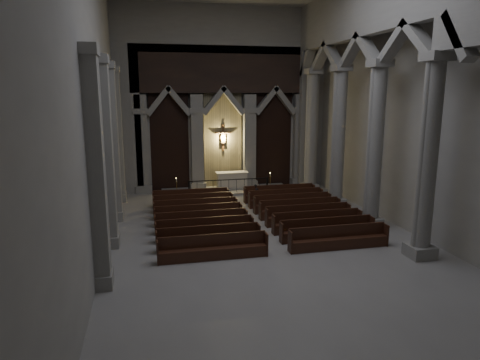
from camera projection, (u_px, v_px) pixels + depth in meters
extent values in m
plane|color=#97958F|center=(271.00, 246.00, 18.57)|extent=(24.00, 24.00, 0.00)
cube|color=#9B9891|center=(222.00, 100.00, 28.83)|extent=(14.00, 0.10, 12.00)
cube|color=#9B9891|center=(93.00, 107.00, 15.88)|extent=(0.10, 24.00, 12.00)
cube|color=#9B9891|center=(426.00, 105.00, 18.83)|extent=(0.10, 24.00, 12.00)
cube|color=gray|center=(142.00, 145.00, 27.78)|extent=(0.80, 0.50, 6.40)
cube|color=gray|center=(144.00, 189.00, 28.38)|extent=(1.05, 0.70, 0.50)
cube|color=gray|center=(140.00, 111.00, 27.34)|extent=(1.00, 0.65, 0.35)
cube|color=gray|center=(197.00, 143.00, 28.54)|extent=(0.80, 0.50, 6.40)
cube|color=gray|center=(198.00, 186.00, 29.13)|extent=(1.05, 0.70, 0.50)
cube|color=gray|center=(196.00, 111.00, 28.10)|extent=(1.00, 0.65, 0.35)
cube|color=gray|center=(249.00, 142.00, 29.30)|extent=(0.80, 0.50, 6.40)
cube|color=gray|center=(249.00, 184.00, 29.89)|extent=(1.05, 0.70, 0.50)
cube|color=gray|center=(250.00, 110.00, 28.86)|extent=(1.00, 0.65, 0.35)
cube|color=gray|center=(299.00, 141.00, 30.06)|extent=(0.80, 0.50, 6.40)
cube|color=gray|center=(298.00, 182.00, 30.65)|extent=(1.05, 0.70, 0.50)
cube|color=gray|center=(300.00, 110.00, 29.62)|extent=(1.00, 0.65, 0.35)
cube|color=black|center=(169.00, 139.00, 28.43)|extent=(2.60, 0.15, 7.00)
cube|color=tan|center=(223.00, 138.00, 29.19)|extent=(2.60, 0.15, 7.00)
cube|color=black|center=(273.00, 136.00, 29.95)|extent=(2.60, 0.15, 7.00)
cube|color=black|center=(223.00, 69.00, 27.95)|extent=(12.00, 0.50, 3.00)
cube|color=gray|center=(128.00, 125.00, 27.35)|extent=(1.60, 0.50, 9.00)
cube|color=gray|center=(310.00, 122.00, 29.96)|extent=(1.60, 0.50, 9.00)
cube|color=gray|center=(223.00, 29.00, 27.44)|extent=(14.00, 0.50, 3.00)
plane|color=#F9BC70|center=(223.00, 138.00, 29.16)|extent=(1.50, 0.00, 1.50)
cube|color=#52331C|center=(223.00, 138.00, 29.08)|extent=(0.13, 0.08, 1.80)
cube|color=#52331C|center=(223.00, 133.00, 29.01)|extent=(1.10, 0.08, 0.13)
cube|color=tan|center=(223.00, 139.00, 29.03)|extent=(0.26, 0.10, 0.60)
sphere|color=tan|center=(223.00, 133.00, 28.95)|extent=(0.17, 0.17, 0.17)
cylinder|color=tan|center=(219.00, 133.00, 28.90)|extent=(0.45, 0.08, 0.08)
cylinder|color=tan|center=(227.00, 133.00, 29.01)|extent=(0.45, 0.08, 0.08)
cube|color=gray|center=(310.00, 187.00, 28.76)|extent=(1.00, 1.00, 0.50)
cylinder|color=gray|center=(312.00, 132.00, 28.00)|extent=(0.70, 0.70, 7.50)
cube|color=gray|center=(314.00, 71.00, 27.22)|extent=(0.95, 0.95, 0.35)
cube|color=gray|center=(335.00, 202.00, 24.94)|extent=(1.00, 1.00, 0.50)
cylinder|color=gray|center=(338.00, 138.00, 24.18)|extent=(0.70, 0.70, 7.50)
cube|color=gray|center=(341.00, 68.00, 23.40)|extent=(0.95, 0.95, 0.35)
cube|color=gray|center=(370.00, 222.00, 21.11)|extent=(1.00, 1.00, 0.50)
cylinder|color=gray|center=(375.00, 147.00, 20.35)|extent=(0.70, 0.70, 7.50)
cube|color=gray|center=(380.00, 63.00, 19.57)|extent=(0.95, 0.95, 0.35)
cube|color=gray|center=(420.00, 251.00, 17.29)|extent=(1.00, 1.00, 0.50)
cylinder|color=gray|center=(428.00, 159.00, 16.53)|extent=(0.70, 0.70, 7.50)
cube|color=gray|center=(437.00, 56.00, 15.75)|extent=(0.95, 0.95, 0.35)
cube|color=gray|center=(302.00, 121.00, 29.70)|extent=(0.55, 1.20, 9.20)
cube|color=gray|center=(122.00, 197.00, 26.18)|extent=(0.60, 1.00, 0.50)
cube|color=gray|center=(118.00, 136.00, 25.42)|extent=(0.50, 0.80, 7.50)
cube|color=gray|center=(114.00, 69.00, 24.64)|extent=(0.60, 1.00, 0.35)
cube|color=gray|center=(118.00, 215.00, 22.35)|extent=(0.60, 1.00, 0.50)
cube|color=gray|center=(113.00, 144.00, 21.59)|extent=(0.50, 0.80, 7.50)
cube|color=gray|center=(109.00, 65.00, 20.81)|extent=(0.60, 1.00, 0.35)
cube|color=gray|center=(112.00, 240.00, 18.53)|extent=(0.60, 1.00, 0.50)
cube|color=gray|center=(107.00, 155.00, 17.77)|extent=(0.50, 0.80, 7.50)
cube|color=gray|center=(101.00, 59.00, 16.99)|extent=(0.60, 1.00, 0.35)
cube|color=gray|center=(104.00, 279.00, 14.70)|extent=(0.60, 1.00, 0.50)
cube|color=gray|center=(97.00, 172.00, 13.94)|extent=(0.50, 0.80, 7.50)
cube|color=gray|center=(88.00, 49.00, 13.16)|extent=(0.60, 1.00, 0.35)
cube|color=gray|center=(226.00, 190.00, 28.69)|extent=(8.50, 2.60, 0.15)
cube|color=beige|center=(232.00, 180.00, 29.03)|extent=(2.00, 0.78, 1.05)
cube|color=white|center=(232.00, 172.00, 28.92)|extent=(2.17, 0.87, 0.04)
cube|color=black|center=(229.00, 180.00, 27.67)|extent=(5.18, 0.05, 0.05)
cube|color=black|center=(189.00, 189.00, 27.22)|extent=(0.09, 0.09, 1.04)
cube|color=black|center=(267.00, 185.00, 28.31)|extent=(0.09, 0.09, 1.04)
cylinder|color=black|center=(197.00, 189.00, 27.34)|extent=(0.02, 0.02, 0.95)
cylinder|color=black|center=(205.00, 188.00, 27.45)|extent=(0.02, 0.02, 0.95)
cylinder|color=black|center=(213.00, 188.00, 27.56)|extent=(0.02, 0.02, 0.95)
cylinder|color=black|center=(221.00, 188.00, 27.67)|extent=(0.02, 0.02, 0.95)
cylinder|color=black|center=(229.00, 187.00, 27.77)|extent=(0.02, 0.02, 0.95)
cylinder|color=black|center=(237.00, 187.00, 27.88)|extent=(0.02, 0.02, 0.95)
cylinder|color=black|center=(244.00, 186.00, 27.99)|extent=(0.02, 0.02, 0.95)
cylinder|color=black|center=(252.00, 186.00, 28.10)|extent=(0.02, 0.02, 0.95)
cylinder|color=black|center=(260.00, 186.00, 28.21)|extent=(0.02, 0.02, 0.95)
cylinder|color=olive|center=(177.00, 200.00, 26.39)|extent=(0.24, 0.24, 0.05)
cylinder|color=olive|center=(177.00, 191.00, 26.27)|extent=(0.04, 0.04, 1.14)
cylinder|color=olive|center=(177.00, 182.00, 26.16)|extent=(0.12, 0.12, 0.02)
cylinder|color=beige|center=(176.00, 180.00, 26.14)|extent=(0.05, 0.05, 0.20)
sphere|color=#EBC152|center=(176.00, 178.00, 26.11)|extent=(0.04, 0.04, 0.04)
cylinder|color=olive|center=(270.00, 194.00, 27.98)|extent=(0.24, 0.24, 0.05)
cylinder|color=olive|center=(270.00, 185.00, 27.86)|extent=(0.04, 0.04, 1.17)
cylinder|color=olive|center=(270.00, 176.00, 27.75)|extent=(0.12, 0.12, 0.02)
cylinder|color=beige|center=(270.00, 175.00, 27.73)|extent=(0.05, 0.05, 0.20)
sphere|color=#EBC152|center=(270.00, 173.00, 27.70)|extent=(0.04, 0.04, 0.04)
cube|color=black|center=(191.00, 202.00, 25.01)|extent=(4.36, 0.42, 0.47)
cube|color=black|center=(191.00, 193.00, 25.10)|extent=(4.36, 0.07, 0.52)
cube|color=black|center=(153.00, 200.00, 24.50)|extent=(0.06, 0.47, 0.94)
cube|color=black|center=(228.00, 196.00, 25.42)|extent=(0.06, 0.47, 0.94)
cube|color=black|center=(279.00, 197.00, 26.15)|extent=(4.36, 0.42, 0.47)
cube|color=black|center=(279.00, 189.00, 26.24)|extent=(4.36, 0.07, 0.52)
cube|color=black|center=(245.00, 195.00, 25.64)|extent=(0.06, 0.47, 0.94)
cube|color=black|center=(313.00, 192.00, 26.56)|extent=(0.06, 0.47, 0.94)
cube|color=black|center=(194.00, 207.00, 23.87)|extent=(4.36, 0.42, 0.47)
cube|color=black|center=(193.00, 198.00, 23.96)|extent=(4.36, 0.07, 0.52)
cube|color=black|center=(154.00, 206.00, 23.36)|extent=(0.06, 0.47, 0.94)
cube|color=black|center=(232.00, 201.00, 24.28)|extent=(0.06, 0.47, 0.94)
cube|color=black|center=(286.00, 202.00, 25.01)|extent=(4.36, 0.42, 0.47)
cube|color=black|center=(285.00, 193.00, 25.10)|extent=(4.36, 0.07, 0.52)
cube|color=black|center=(249.00, 200.00, 24.50)|extent=(0.06, 0.47, 0.94)
cube|color=black|center=(321.00, 196.00, 25.42)|extent=(0.06, 0.47, 0.94)
cube|color=black|center=(196.00, 213.00, 22.73)|extent=(4.36, 0.42, 0.47)
cube|color=black|center=(195.00, 203.00, 22.82)|extent=(4.36, 0.07, 0.52)
cube|color=black|center=(154.00, 211.00, 22.23)|extent=(0.06, 0.47, 0.94)
cube|color=black|center=(236.00, 207.00, 23.15)|extent=(0.06, 0.47, 0.94)
cube|color=black|center=(292.00, 207.00, 23.87)|extent=(4.36, 0.42, 0.47)
cube|color=black|center=(291.00, 198.00, 23.96)|extent=(4.36, 0.07, 0.52)
cube|color=black|center=(255.00, 206.00, 23.37)|extent=(0.06, 0.47, 0.94)
cube|color=black|center=(329.00, 201.00, 24.29)|extent=(0.06, 0.47, 0.94)
cube|color=black|center=(199.00, 220.00, 21.60)|extent=(4.36, 0.42, 0.47)
cube|color=black|center=(198.00, 209.00, 21.69)|extent=(4.36, 0.07, 0.52)
cube|color=black|center=(155.00, 218.00, 21.09)|extent=(0.06, 0.47, 0.94)
cube|color=black|center=(241.00, 213.00, 22.01)|extent=(0.06, 0.47, 0.94)
cube|color=black|center=(300.00, 213.00, 22.74)|extent=(4.36, 0.42, 0.47)
cube|color=black|center=(299.00, 203.00, 22.83)|extent=(4.36, 0.07, 0.52)
cube|color=black|center=(260.00, 211.00, 22.23)|extent=(0.06, 0.47, 0.94)
cube|color=black|center=(338.00, 207.00, 23.15)|extent=(0.06, 0.47, 0.94)
cube|color=black|center=(202.00, 227.00, 20.46)|extent=(4.36, 0.42, 0.47)
cube|color=black|center=(201.00, 216.00, 20.55)|extent=(4.36, 0.07, 0.52)
cube|color=black|center=(155.00, 225.00, 19.95)|extent=(0.06, 0.47, 0.94)
cube|color=black|center=(246.00, 219.00, 20.87)|extent=(0.06, 0.47, 0.94)
cube|color=black|center=(308.00, 220.00, 21.60)|extent=(4.36, 0.42, 0.47)
cube|color=black|center=(307.00, 209.00, 21.69)|extent=(4.36, 0.07, 0.52)
cube|color=black|center=(267.00, 218.00, 21.09)|extent=(0.06, 0.47, 0.94)
cube|color=black|center=(348.00, 213.00, 22.01)|extent=(0.06, 0.47, 0.94)
cube|color=black|center=(205.00, 235.00, 19.32)|extent=(4.36, 0.42, 0.47)
cube|color=black|center=(204.00, 223.00, 19.41)|extent=(4.36, 0.07, 0.52)
cube|color=black|center=(156.00, 233.00, 18.82)|extent=(0.06, 0.47, 0.94)
cube|color=black|center=(252.00, 226.00, 19.74)|extent=(0.06, 0.47, 0.94)
cube|color=black|center=(317.00, 227.00, 20.46)|extent=(4.36, 0.42, 0.47)
cube|color=black|center=(316.00, 216.00, 20.55)|extent=(4.36, 0.07, 0.52)
cube|color=black|center=(273.00, 225.00, 19.96)|extent=(0.06, 0.47, 0.94)
cube|color=black|center=(359.00, 219.00, 20.88)|extent=(0.06, 0.47, 0.94)
cube|color=black|center=(209.00, 244.00, 18.19)|extent=(4.36, 0.42, 0.47)
cube|color=black|center=(208.00, 231.00, 18.28)|extent=(4.36, 0.07, 0.52)
cube|color=black|center=(157.00, 242.00, 17.68)|extent=(0.06, 0.47, 0.94)
cube|color=black|center=(259.00, 235.00, 18.60)|extent=(0.06, 0.47, 0.94)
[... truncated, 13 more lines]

